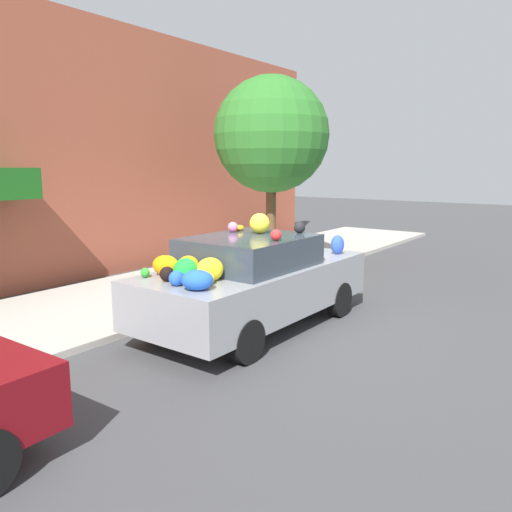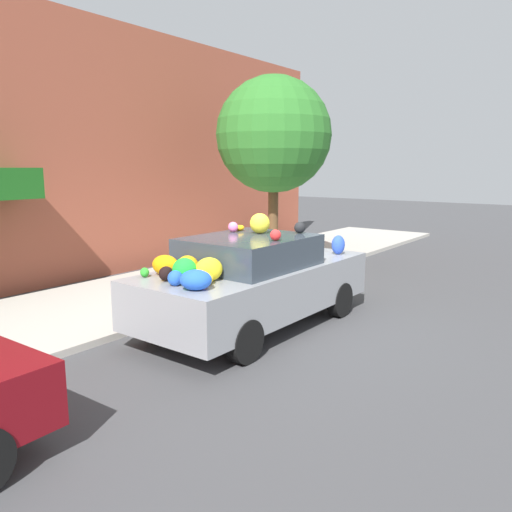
{
  "view_description": "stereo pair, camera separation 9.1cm",
  "coord_description": "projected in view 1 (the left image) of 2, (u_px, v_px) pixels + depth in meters",
  "views": [
    {
      "loc": [
        -6.04,
        -4.58,
        2.47
      ],
      "look_at": [
        0.0,
        -0.12,
        1.12
      ],
      "focal_mm": 35.0,
      "sensor_mm": 36.0,
      "label": 1
    },
    {
      "loc": [
        -5.99,
        -4.65,
        2.47
      ],
      "look_at": [
        0.0,
        -0.12,
        1.12
      ],
      "focal_mm": 35.0,
      "sensor_mm": 36.0,
      "label": 2
    }
  ],
  "objects": [
    {
      "name": "ground_plane",
      "position": [
        250.0,
        325.0,
        7.9
      ],
      "size": [
        60.0,
        60.0,
        0.0
      ],
      "primitive_type": "plane",
      "color": "#424244"
    },
    {
      "name": "sidewalk_curb",
      "position": [
        137.0,
        296.0,
        9.47
      ],
      "size": [
        24.0,
        3.2,
        0.1
      ],
      "color": "#B2ADA3",
      "rests_on": "ground"
    },
    {
      "name": "building_facade",
      "position": [
        53.0,
        151.0,
        10.17
      ],
      "size": [
        18.0,
        1.2,
        5.63
      ],
      "color": "#9E4C38",
      "rests_on": "ground"
    },
    {
      "name": "street_tree",
      "position": [
        271.0,
        135.0,
        11.62
      ],
      "size": [
        2.69,
        2.69,
        4.44
      ],
      "color": "brown",
      "rests_on": "sidewalk_curb"
    },
    {
      "name": "fire_hydrant",
      "position": [
        198.0,
        278.0,
        9.21
      ],
      "size": [
        0.2,
        0.2,
        0.7
      ],
      "color": "#B2B2B7",
      "rests_on": "sidewalk_curb"
    },
    {
      "name": "art_car",
      "position": [
        254.0,
        280.0,
        7.65
      ],
      "size": [
        4.09,
        1.78,
        1.75
      ],
      "rotation": [
        0.0,
        0.0,
        -0.01
      ],
      "color": "gray",
      "rests_on": "ground"
    }
  ]
}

